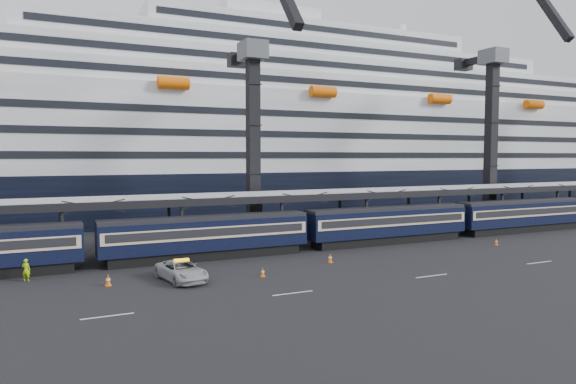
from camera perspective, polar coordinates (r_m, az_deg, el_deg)
ground at (r=54.59m, az=24.18°, el=-6.20°), size 260.00×260.00×0.00m
train at (r=58.20m, az=13.74°, el=-3.16°), size 133.05×3.00×4.05m
canopy at (r=63.93m, az=14.81°, el=0.20°), size 130.00×6.25×5.53m
cruise_ship at (r=90.30m, az=1.20°, el=5.90°), size 214.09×28.84×34.00m
crane_dark_near at (r=57.59m, az=-3.75°, el=6.57°), size 4.50×17.75×35.08m
crane_dark_mid at (r=76.81m, az=21.88°, el=6.71°), size 4.50×18.24×39.64m
pickup_truck at (r=39.70m, az=-11.74°, el=-8.58°), size 3.46×5.77×1.50m
worker at (r=43.44m, az=-27.09°, el=-7.72°), size 0.73×0.63×1.69m
traffic_cone_a at (r=39.68m, az=-19.36°, el=-9.20°), size 0.44×0.44×0.87m
traffic_cone_b at (r=45.59m, az=4.70°, el=-7.31°), size 0.41×0.41×0.83m
traffic_cone_c at (r=40.35m, az=-2.83°, el=-8.87°), size 0.36×0.36×0.72m
traffic_cone_d at (r=58.50m, az=22.14°, el=-5.13°), size 0.36×0.36×0.71m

